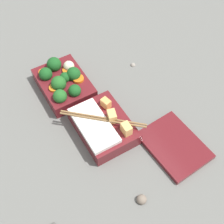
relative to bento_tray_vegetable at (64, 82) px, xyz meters
name	(u,v)px	position (x,y,z in m)	size (l,w,h in m)	color
ground_plane	(80,113)	(0.10, 0.00, -0.03)	(3.00, 3.00, 0.00)	slate
bento_tray_vegetable	(64,82)	(0.00, 0.00, 0.00)	(0.17, 0.13, 0.07)	maroon
bento_tray_rice	(103,126)	(0.19, 0.02, -0.01)	(0.17, 0.18, 0.07)	maroon
bento_lid	(174,145)	(0.32, 0.16, -0.02)	(0.17, 0.13, 0.01)	maroon
pebble_0	(142,199)	(0.40, 0.01, -0.02)	(0.02, 0.02, 0.02)	#7A6B5B
pebble_3	(133,64)	(0.02, 0.23, -0.03)	(0.02, 0.02, 0.02)	gray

